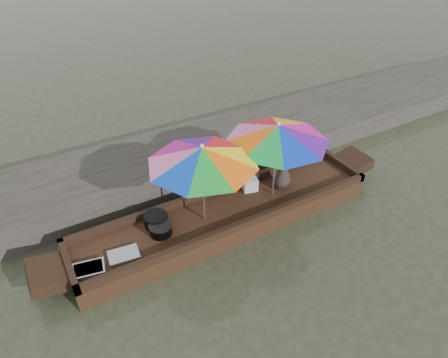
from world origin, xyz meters
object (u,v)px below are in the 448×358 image
boat_hull (227,217)px  supply_bag (250,184)px  charcoal_grill (161,230)px  vendor (283,166)px  umbrella_stern (275,160)px  tray_crayfish (89,270)px  cooking_pot (156,220)px  tray_scallop (124,255)px  umbrella_bow (203,184)px

boat_hull → supply_bag: supply_bag is taller
charcoal_grill → supply_bag: 2.03m
charcoal_grill → vendor: vendor is taller
charcoal_grill → umbrella_stern: bearing=-0.6°
tray_crayfish → charcoal_grill: size_ratio=1.26×
cooking_pot → charcoal_grill: size_ratio=1.09×
cooking_pot → vendor: vendor is taller
supply_bag → umbrella_stern: (0.33, -0.32, 0.65)m
tray_scallop → vendor: 3.39m
vendor → supply_bag: bearing=-25.3°
tray_crayfish → charcoal_grill: (1.30, 0.24, 0.05)m
tray_crayfish → umbrella_stern: bearing=3.4°
tray_crayfish → tray_scallop: bearing=4.4°
tray_scallop → charcoal_grill: 0.76m
supply_bag → vendor: (0.61, -0.22, 0.37)m
boat_hull → charcoal_grill: (-1.29, 0.03, 0.27)m
cooking_pot → vendor: (2.60, -0.17, 0.39)m
tray_crayfish → umbrella_bow: size_ratio=0.26×
cooking_pot → umbrella_bow: size_ratio=0.22×
cooking_pot → umbrella_bow: 1.09m
supply_bag → umbrella_bow: 1.38m
tray_crayfish → umbrella_stern: (3.64, 0.22, 0.73)m
cooking_pot → tray_crayfish: cooking_pot is taller
tray_scallop → tray_crayfish: bearing=-175.6°
tray_scallop → charcoal_grill: (0.73, 0.20, 0.06)m
charcoal_grill → umbrella_bow: bearing=-1.8°
umbrella_bow → umbrella_stern: 1.50m
tray_crayfish → umbrella_bow: umbrella_bow is taller
supply_bag → umbrella_bow: (-1.18, -0.32, 0.65)m
cooking_pot → charcoal_grill: bearing=-93.5°
cooking_pot → tray_scallop: bearing=-149.0°
tray_scallop → umbrella_stern: umbrella_stern is taller
cooking_pot → tray_crayfish: size_ratio=0.86×
umbrella_bow → tray_scallop: bearing=-173.6°
tray_crayfish → tray_scallop: size_ratio=1.00×
tray_crayfish → umbrella_stern: 3.71m
vendor → umbrella_bow: 1.81m
tray_scallop → umbrella_stern: size_ratio=0.26×
cooking_pot → charcoal_grill: (-0.02, -0.25, -0.02)m
cooking_pot → tray_scallop: size_ratio=0.86×
tray_scallop → umbrella_stern: 3.16m
cooking_pot → charcoal_grill: 0.25m
tray_crayfish → supply_bag: size_ratio=1.74×
charcoal_grill → tray_crayfish: bearing=-169.4°
cooking_pot → boat_hull: bearing=-12.1°
cooking_pot → umbrella_stern: 2.43m
cooking_pot → supply_bag: bearing=1.3°
cooking_pot → tray_crayfish: (-1.32, -0.49, -0.07)m
boat_hull → umbrella_stern: 1.41m
charcoal_grill → supply_bag: (2.01, 0.29, 0.04)m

